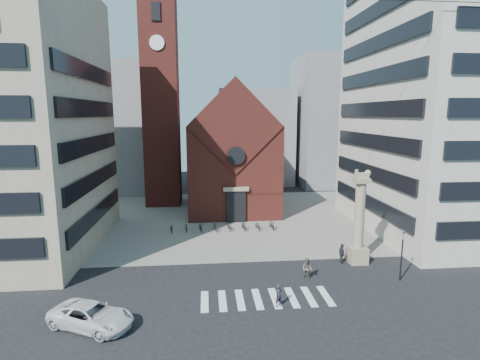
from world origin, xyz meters
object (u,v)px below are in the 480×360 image
object	(u,v)px
pedestrian_1	(307,269)
scooter_0	(172,228)
lion_column	(359,226)
white_car	(91,316)
pedestrian_0	(279,296)
pedestrian_2	(342,253)
traffic_light	(402,254)

from	to	relation	value
pedestrian_1	scooter_0	world-z (taller)	pedestrian_1
lion_column	scooter_0	size ratio (longest dim) A/B	4.78
white_car	pedestrian_1	xyz separation A→B (m)	(15.65, 5.58, 0.13)
pedestrian_0	pedestrian_1	world-z (taller)	pedestrian_1
white_car	scooter_0	distance (m)	19.50
white_car	pedestrian_1	world-z (taller)	pedestrian_1
white_car	pedestrian_1	bearing A→B (deg)	-45.49
pedestrian_2	scooter_0	xyz separation A→B (m)	(-16.29, 10.55, -0.40)
white_car	pedestrian_0	bearing A→B (deg)	-58.50
traffic_light	pedestrian_0	distance (m)	11.31
white_car	pedestrian_1	size ratio (longest dim) A/B	3.07
lion_column	pedestrian_0	xyz separation A→B (m)	(-8.76, -7.19, -2.64)
white_car	scooter_0	xyz separation A→B (m)	(3.46, 19.19, -0.24)
pedestrian_0	pedestrian_2	world-z (taller)	pedestrian_2
pedestrian_1	pedestrian_0	bearing A→B (deg)	-90.78
pedestrian_0	pedestrian_1	size ratio (longest dim) A/B	0.91
traffic_light	pedestrian_1	world-z (taller)	traffic_light
lion_column	scooter_0	world-z (taller)	lion_column
traffic_light	white_car	bearing A→B (deg)	-168.71
pedestrian_2	scooter_0	distance (m)	19.41
traffic_light	pedestrian_2	xyz separation A→B (m)	(-3.47, 4.00, -1.36)
white_car	pedestrian_2	bearing A→B (deg)	-41.49
pedestrian_0	lion_column	bearing A→B (deg)	3.89
pedestrian_1	pedestrian_2	bearing A→B (deg)	73.67
traffic_light	pedestrian_2	distance (m)	5.46
traffic_light	white_car	size ratio (longest dim) A/B	0.78
traffic_light	pedestrian_0	world-z (taller)	traffic_light
traffic_light	pedestrian_0	size ratio (longest dim) A/B	2.63
traffic_light	pedestrian_0	bearing A→B (deg)	-163.48
pedestrian_0	pedestrian_2	distance (m)	10.24
pedestrian_2	scooter_0	bearing A→B (deg)	54.23
white_car	pedestrian_1	distance (m)	16.62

